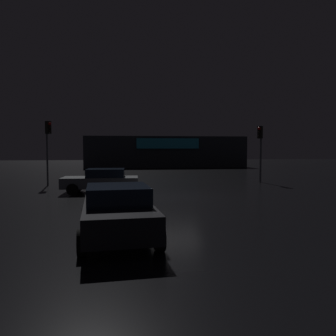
{
  "coord_description": "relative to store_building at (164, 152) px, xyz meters",
  "views": [
    {
      "loc": [
        -2.71,
        -17.3,
        2.5
      ],
      "look_at": [
        0.16,
        4.22,
        1.28
      ],
      "focal_mm": 36.33,
      "sensor_mm": 36.0,
      "label": 1
    }
  ],
  "objects": [
    {
      "name": "store_building",
      "position": [
        0.0,
        0.0,
        0.0
      ],
      "size": [
        21.64,
        8.39,
        4.17
      ],
      "color": "#33383D",
      "rests_on": "ground"
    },
    {
      "name": "car_near",
      "position": [
        -7.03,
        -28.58,
        -1.36
      ],
      "size": [
        4.27,
        2.16,
        1.37
      ],
      "color": "slate",
      "rests_on": "ground"
    },
    {
      "name": "traffic_signal_opposite",
      "position": [
        -10.82,
        -24.26,
        1.17
      ],
      "size": [
        0.43,
        0.41,
        4.37
      ],
      "color": "#595B60",
      "rests_on": "ground"
    },
    {
      "name": "car_far",
      "position": [
        -5.99,
        -38.57,
        -1.32
      ],
      "size": [
        2.33,
        4.58,
        1.49
      ],
      "color": "black",
      "rests_on": "ground"
    },
    {
      "name": "ground_plane",
      "position": [
        -3.13,
        -30.78,
        -2.09
      ],
      "size": [
        120.0,
        120.0,
        0.0
      ],
      "primitive_type": "plane",
      "color": "black"
    },
    {
      "name": "traffic_signal_main",
      "position": [
        4.27,
        -24.0,
        0.88
      ],
      "size": [
        0.42,
        0.42,
        4.18
      ],
      "color": "#595B60",
      "rests_on": "ground"
    }
  ]
}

